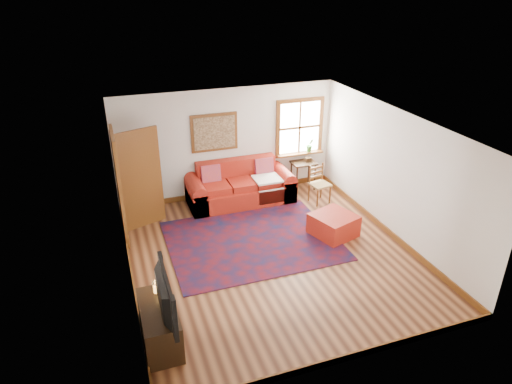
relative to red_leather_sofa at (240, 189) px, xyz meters
name	(u,v)px	position (x,y,z in m)	size (l,w,h in m)	color
ground	(270,255)	(-0.14, -2.29, -0.31)	(5.50, 5.50, 0.00)	#472313
room_envelope	(271,172)	(-0.14, -2.28, 1.34)	(5.04, 5.54, 2.52)	silver
window	(301,133)	(1.64, 0.41, 1.01)	(1.18, 0.20, 1.38)	white
doorway	(132,181)	(-2.34, -0.51, 0.76)	(0.89, 1.08, 2.14)	black
framed_artwork	(214,133)	(-0.44, 0.42, 1.24)	(1.05, 0.07, 0.85)	brown
persian_rug	(252,240)	(-0.30, -1.72, -0.30)	(3.20, 2.56, 0.02)	#560C12
red_leather_sofa	(240,189)	(0.00, 0.00, 0.00)	(2.36, 0.98, 0.92)	#A72215
red_ottoman	(333,225)	(1.29, -2.03, -0.09)	(0.76, 0.76, 0.44)	#A72215
side_table	(303,167)	(1.63, 0.15, 0.25)	(0.57, 0.42, 0.68)	black
ladder_back_chair	(319,182)	(1.67, -0.59, 0.16)	(0.47, 0.45, 0.87)	tan
media_cabinet	(160,325)	(-2.38, -3.84, -0.01)	(0.48, 1.08, 0.59)	black
television	(159,296)	(-2.36, -4.01, 0.61)	(1.12, 0.15, 0.65)	black
candle_hurricane	(157,287)	(-2.33, -3.49, 0.37)	(0.12, 0.12, 0.18)	silver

